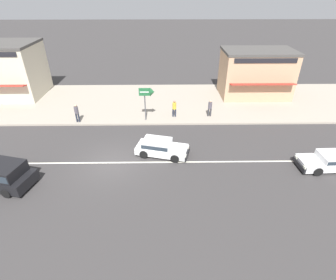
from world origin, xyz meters
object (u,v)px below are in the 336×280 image
object	(u,v)px
arrow_signboard	(150,93)
pedestrian_mid_kerb	(210,107)
sedan_white_1	(331,161)
pedestrian_far_end	(174,107)
shopfront_corner_warung	(13,70)
pedestrian_near_clock	(77,112)
hatchback_white_0	(160,147)
shopfront_mid_block	(256,73)

from	to	relation	value
arrow_signboard	pedestrian_mid_kerb	xyz separation A→B (m)	(5.26, 0.70, -1.59)
arrow_signboard	sedan_white_1	bearing A→B (deg)	-29.69
sedan_white_1	pedestrian_far_end	world-z (taller)	pedestrian_far_end
pedestrian_mid_kerb	sedan_white_1	bearing A→B (deg)	-47.87
sedan_white_1	shopfront_corner_warung	xyz separation A→B (m)	(-26.67, 13.26, 2.33)
sedan_white_1	pedestrian_near_clock	bearing A→B (deg)	160.28
hatchback_white_0	arrow_signboard	xyz separation A→B (m)	(-0.85, 5.16, 2.05)
sedan_white_1	pedestrian_far_end	distance (m)	12.66
pedestrian_near_clock	shopfront_mid_block	bearing A→B (deg)	19.78
hatchback_white_0	shopfront_corner_warung	xyz separation A→B (m)	(-15.34, 11.48, 2.27)
hatchback_white_0	pedestrian_near_clock	size ratio (longest dim) A/B	2.40
arrow_signboard	shopfront_mid_block	xyz separation A→B (m)	(10.70, 5.85, -0.11)
hatchback_white_0	arrow_signboard	size ratio (longest dim) A/B	1.33
sedan_white_1	pedestrian_mid_kerb	bearing A→B (deg)	132.13
pedestrian_mid_kerb	shopfront_mid_block	bearing A→B (deg)	43.48
pedestrian_far_end	shopfront_mid_block	world-z (taller)	shopfront_mid_block
hatchback_white_0	pedestrian_mid_kerb	xyz separation A→B (m)	(4.42, 5.86, 0.47)
pedestrian_mid_kerb	shopfront_mid_block	size ratio (longest dim) A/B	0.22
hatchback_white_0	pedestrian_far_end	size ratio (longest dim) A/B	2.56
arrow_signboard	pedestrian_far_end	size ratio (longest dim) A/B	1.93
pedestrian_near_clock	pedestrian_far_end	xyz separation A→B (m)	(8.44, 0.94, -0.07)
shopfront_corner_warung	shopfront_mid_block	bearing A→B (deg)	-1.06
pedestrian_mid_kerb	shopfront_mid_block	xyz separation A→B (m)	(5.44, 5.16, 1.47)
pedestrian_near_clock	shopfront_mid_block	world-z (taller)	shopfront_mid_block
hatchback_white_0	shopfront_mid_block	size ratio (longest dim) A/B	0.56
shopfront_corner_warung	pedestrian_near_clock	bearing A→B (deg)	-39.16
sedan_white_1	shopfront_mid_block	bearing A→B (deg)	96.57
shopfront_mid_block	pedestrian_mid_kerb	bearing A→B (deg)	-136.52
pedestrian_near_clock	pedestrian_mid_kerb	bearing A→B (deg)	4.85
sedan_white_1	hatchback_white_0	bearing A→B (deg)	171.05
pedestrian_far_end	shopfront_mid_block	xyz separation A→B (m)	(8.65, 5.20, 1.48)
shopfront_mid_block	sedan_white_1	bearing A→B (deg)	-83.43
pedestrian_mid_kerb	pedestrian_far_end	size ratio (longest dim) A/B	1.01
pedestrian_far_end	shopfront_corner_warung	world-z (taller)	shopfront_corner_warung
shopfront_mid_block	hatchback_white_0	bearing A→B (deg)	-131.83
hatchback_white_0	pedestrian_near_clock	world-z (taller)	pedestrian_near_clock
pedestrian_far_end	arrow_signboard	bearing A→B (deg)	-162.40
arrow_signboard	shopfront_corner_warung	size ratio (longest dim) A/B	0.49
sedan_white_1	arrow_signboard	xyz separation A→B (m)	(-12.18, 6.94, 2.11)
pedestrian_near_clock	pedestrian_mid_kerb	size ratio (longest dim) A/B	1.06
pedestrian_near_clock	shopfront_corner_warung	distance (m)	10.61
hatchback_white_0	shopfront_mid_block	distance (m)	14.91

